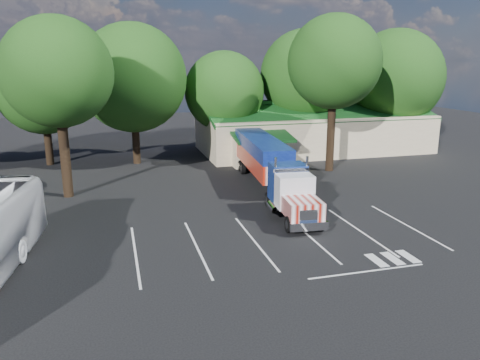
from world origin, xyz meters
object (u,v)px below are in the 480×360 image
object	(u,v)px
woman	(316,210)
silver_sedan	(246,155)
bicycle	(268,171)
semi_truck	(268,162)

from	to	relation	value
woman	silver_sedan	distance (m)	18.08
woman	bicycle	world-z (taller)	woman
semi_truck	woman	size ratio (longest dim) A/B	11.31
semi_truck	bicycle	xyz separation A→B (m)	(1.43, 4.20, -1.68)
semi_truck	bicycle	bearing A→B (deg)	76.43
woman	bicycle	size ratio (longest dim) A/B	0.90
semi_truck	woman	xyz separation A→B (m)	(0.43, -7.86, -1.35)
woman	bicycle	xyz separation A→B (m)	(1.00, 12.07, -0.34)
woman	bicycle	bearing A→B (deg)	3.31
silver_sedan	bicycle	bearing A→B (deg)	-154.54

